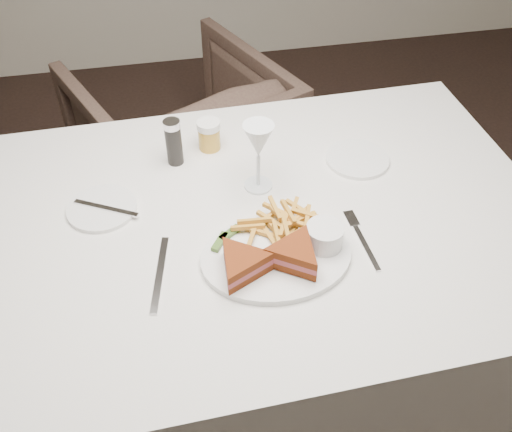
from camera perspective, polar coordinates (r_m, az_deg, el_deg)
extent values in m
cube|color=silver|center=(1.58, -0.36, -10.02)|extent=(1.39, 0.95, 0.75)
imported|color=#48352C|center=(2.23, -7.38, 7.90)|extent=(0.89, 0.86, 0.71)
ellipsoid|color=white|center=(1.20, 2.03, -4.03)|extent=(0.33, 0.26, 0.01)
cube|color=silver|center=(1.19, -9.60, -5.72)|extent=(0.05, 0.20, 0.00)
cylinder|color=white|center=(1.36, -15.15, 0.77)|extent=(0.16, 0.16, 0.01)
cylinder|color=white|center=(1.47, 10.11, 5.63)|extent=(0.16, 0.16, 0.01)
cylinder|color=black|center=(1.42, -8.23, 7.32)|extent=(0.04, 0.04, 0.12)
cylinder|color=gold|center=(1.48, -4.71, 8.07)|extent=(0.06, 0.06, 0.08)
cube|color=#3E6021|center=(1.23, -2.65, -1.76)|extent=(0.05, 0.05, 0.01)
cube|color=#3E6021|center=(1.21, -3.64, -2.59)|extent=(0.04, 0.05, 0.01)
cylinder|color=white|center=(1.20, 6.87, -1.99)|extent=(0.08, 0.08, 0.05)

